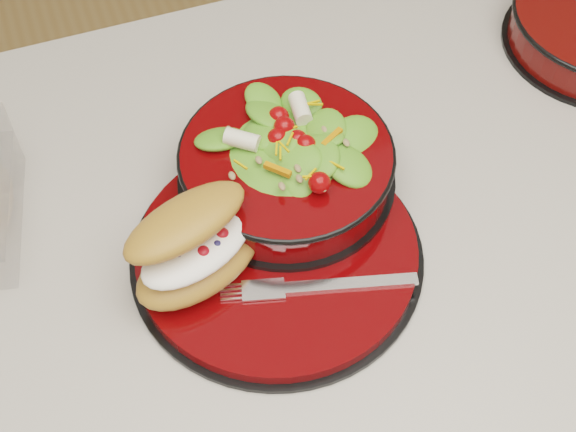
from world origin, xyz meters
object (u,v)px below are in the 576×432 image
object	(u,v)px
salad_bowl	(286,159)
fork	(324,285)
island_counter	(297,376)
dinner_plate	(278,252)
croissant	(195,246)

from	to	relation	value
salad_bowl	fork	world-z (taller)	salad_bowl
island_counter	dinner_plate	world-z (taller)	dinner_plate
dinner_plate	fork	xyz separation A→B (m)	(0.03, -0.06, 0.01)
island_counter	croissant	bearing A→B (deg)	-158.86
island_counter	croissant	xyz separation A→B (m)	(-0.13, -0.05, 0.51)
croissant	fork	bearing A→B (deg)	-49.82
dinner_plate	salad_bowl	size ratio (longest dim) A/B	1.29
dinner_plate	croissant	xyz separation A→B (m)	(-0.09, 0.00, 0.05)
island_counter	croissant	world-z (taller)	croissant
salad_bowl	croissant	distance (m)	0.15
croissant	island_counter	bearing A→B (deg)	0.96
dinner_plate	croissant	world-z (taller)	croissant
dinner_plate	fork	world-z (taller)	fork
salad_bowl	fork	bearing A→B (deg)	-94.75
island_counter	salad_bowl	size ratio (longest dim) A/B	5.12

